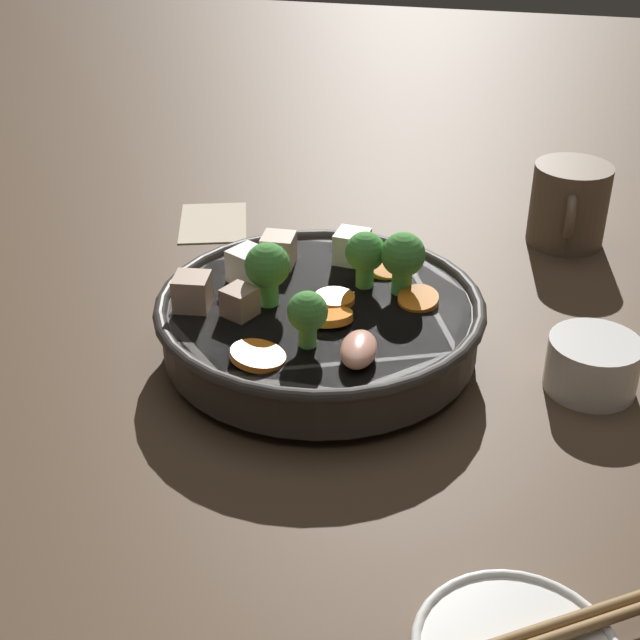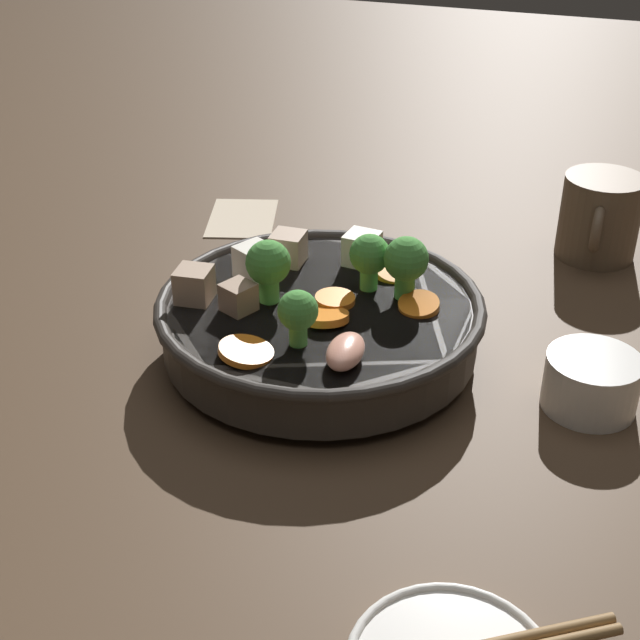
{
  "view_description": "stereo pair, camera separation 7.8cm",
  "coord_description": "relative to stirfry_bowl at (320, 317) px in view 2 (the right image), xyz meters",
  "views": [
    {
      "loc": [
        0.66,
        0.15,
        0.44
      ],
      "look_at": [
        0.0,
        0.0,
        0.03
      ],
      "focal_mm": 50.0,
      "sensor_mm": 36.0,
      "label": 1
    },
    {
      "loc": [
        0.64,
        0.23,
        0.44
      ],
      "look_at": [
        0.0,
        0.0,
        0.03
      ],
      "focal_mm": 50.0,
      "sensor_mm": 36.0,
      "label": 2
    }
  ],
  "objects": [
    {
      "name": "tea_cup",
      "position": [
        -0.0,
        0.24,
        -0.01
      ],
      "size": [
        0.08,
        0.08,
        0.05
      ],
      "color": "white",
      "rests_on": "ground_plane"
    },
    {
      "name": "stirfry_bowl",
      "position": [
        0.0,
        0.0,
        0.0
      ],
      "size": [
        0.29,
        0.29,
        0.11
      ],
      "color": "#38332D",
      "rests_on": "ground_plane"
    },
    {
      "name": "dark_mug",
      "position": [
        -0.29,
        0.21,
        0.01
      ],
      "size": [
        0.11,
        0.08,
        0.09
      ],
      "color": "brown",
      "rests_on": "ground_plane"
    },
    {
      "name": "napkin",
      "position": [
        -0.24,
        -0.19,
        -0.04
      ],
      "size": [
        0.13,
        0.11,
        0.0
      ],
      "color": "beige",
      "rests_on": "ground_plane"
    },
    {
      "name": "ground_plane",
      "position": [
        0.0,
        0.0,
        -0.04
      ],
      "size": [
        3.0,
        3.0,
        0.0
      ],
      "primitive_type": "plane",
      "color": "#4C3826"
    }
  ]
}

